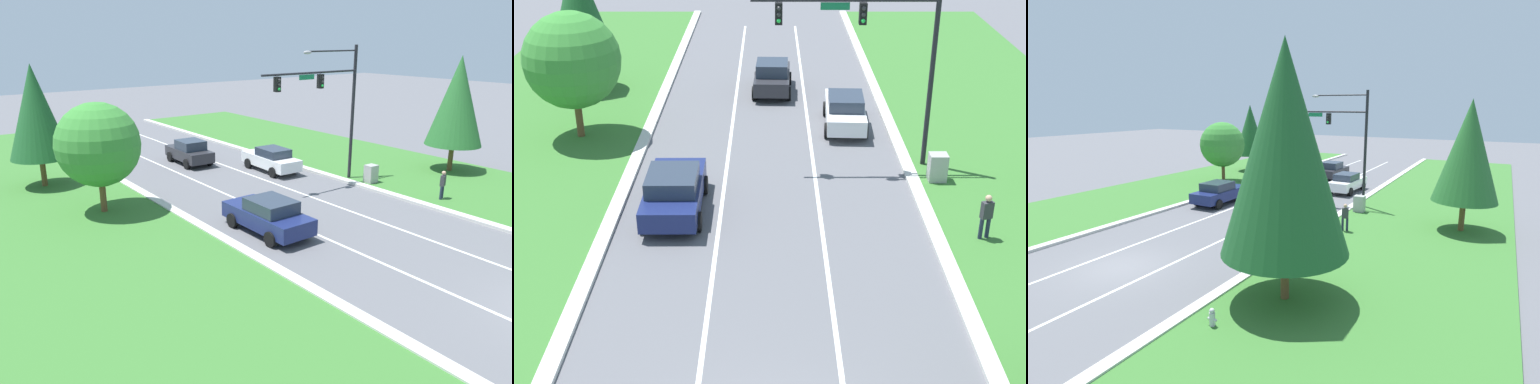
% 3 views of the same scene
% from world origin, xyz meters
% --- Properties ---
extents(traffic_signal_mast, '(7.17, 0.41, 8.26)m').
position_xyz_m(traffic_signal_mast, '(4.35, 15.98, 5.45)').
color(traffic_signal_mast, black).
rests_on(traffic_signal_mast, ground_plane).
extents(navy_sedan, '(2.18, 4.70, 1.67)m').
position_xyz_m(navy_sedan, '(-3.46, 11.88, 0.85)').
color(navy_sedan, navy).
rests_on(navy_sedan, ground_plane).
extents(charcoal_sedan, '(2.13, 4.30, 1.72)m').
position_xyz_m(charcoal_sedan, '(0.11, 25.52, 0.87)').
color(charcoal_sedan, '#28282D').
rests_on(charcoal_sedan, ground_plane).
extents(white_sedan, '(2.13, 4.75, 1.62)m').
position_xyz_m(white_sedan, '(3.50, 20.43, 0.83)').
color(white_sedan, white).
rests_on(white_sedan, ground_plane).
extents(utility_cabinet, '(0.70, 0.60, 1.19)m').
position_xyz_m(utility_cabinet, '(6.56, 14.40, 0.59)').
color(utility_cabinet, '#9E9E99').
rests_on(utility_cabinet, ground_plane).
extents(pedestrian, '(0.43, 0.32, 1.69)m').
position_xyz_m(pedestrian, '(7.19, 9.86, 0.94)').
color(pedestrian, '#232842').
rests_on(pedestrian, ground_plane).
extents(oak_far_left_tree, '(4.22, 4.22, 5.70)m').
position_xyz_m(oak_far_left_tree, '(-8.58, 19.09, 3.58)').
color(oak_far_left_tree, brown).
rests_on(oak_far_left_tree, ground_plane).
extents(conifer_mid_left_tree, '(3.43, 3.43, 7.29)m').
position_xyz_m(conifer_mid_left_tree, '(-9.79, 25.74, 4.54)').
color(conifer_mid_left_tree, brown).
rests_on(conifer_mid_left_tree, ground_plane).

